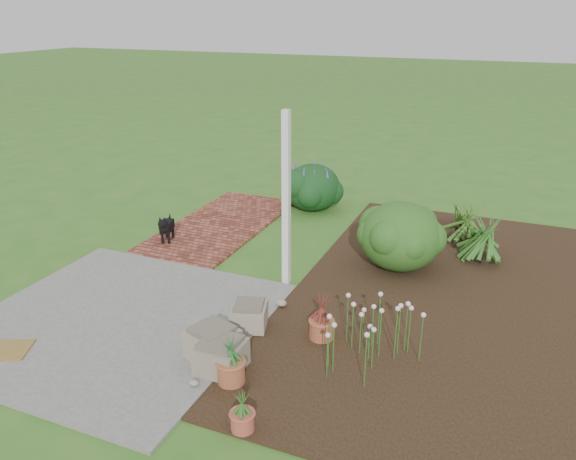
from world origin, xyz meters
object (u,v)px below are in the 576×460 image
at_px(stone_trough_near, 213,344).
at_px(cream_ceramic_urn, 291,190).
at_px(evergreen_shrub, 401,234).
at_px(black_dog, 166,226).

height_order(stone_trough_near, cream_ceramic_urn, cream_ceramic_urn).
bearing_deg(stone_trough_near, cream_ceramic_urn, 103.37).
distance_m(stone_trough_near, evergreen_shrub, 3.52).
distance_m(cream_ceramic_urn, evergreen_shrub, 3.54).
height_order(cream_ceramic_urn, evergreen_shrub, evergreen_shrub).
bearing_deg(black_dog, cream_ceramic_urn, 51.38).
bearing_deg(cream_ceramic_urn, black_dog, -111.32).
height_order(stone_trough_near, black_dog, black_dog).
relative_size(cream_ceramic_urn, evergreen_shrub, 0.37).
bearing_deg(black_dog, evergreen_shrub, -8.77).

